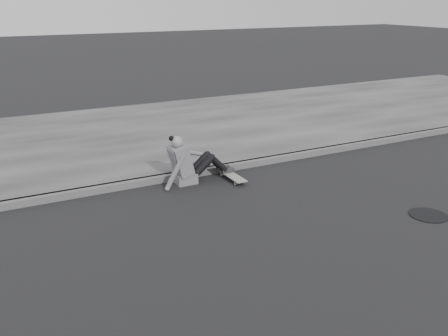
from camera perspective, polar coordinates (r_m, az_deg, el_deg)
The scene contains 6 objects.
ground at distance 7.85m, azimuth 14.75°, elevation -4.85°, with size 80.00×80.00×0.00m, color black.
curb at distance 9.74m, azimuth 4.68°, elevation 0.82°, with size 24.00×0.16×0.12m, color #4D4D4D.
sidewalk at distance 12.29m, azimuth -2.84°, elevation 4.72°, with size 24.00×6.00×0.12m, color #3D3D3D.
manhole at distance 8.07m, azimuth 22.31°, elevation -5.01°, with size 0.56×0.56×0.01m, color black.
skateboard at distance 8.87m, azimuth 0.91°, elevation -0.92°, with size 0.20×0.78×0.09m.
seated_woman at distance 8.68m, azimuth -4.12°, elevation 0.61°, with size 1.38×0.46×0.88m.
Camera 1 is at (-4.98, -5.22, 3.10)m, focal length 40.00 mm.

